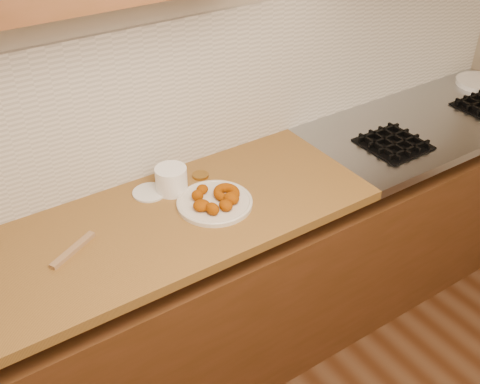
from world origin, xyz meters
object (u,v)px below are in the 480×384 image
object	(u,v)px
ring_donut	(226,193)
plastic_tub	(171,180)
donut_plate	(215,203)
plate_stack	(480,82)

from	to	relation	value
ring_donut	plastic_tub	distance (m)	0.22
donut_plate	ring_donut	bearing A→B (deg)	-0.45
plate_stack	donut_plate	bearing A→B (deg)	-175.23
donut_plate	ring_donut	xyz separation A→B (m)	(0.05, -0.00, 0.03)
donut_plate	ring_donut	world-z (taller)	ring_donut
donut_plate	plate_stack	world-z (taller)	plate_stack
plastic_tub	ring_donut	bearing A→B (deg)	-50.07
donut_plate	plate_stack	distance (m)	1.74
donut_plate	ring_donut	size ratio (longest dim) A/B	2.81
donut_plate	plate_stack	size ratio (longest dim) A/B	1.13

